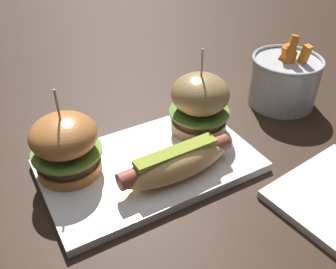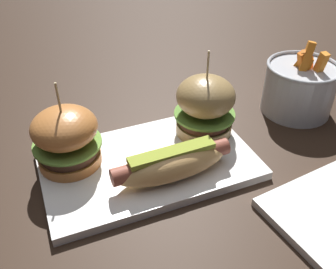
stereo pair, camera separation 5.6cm
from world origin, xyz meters
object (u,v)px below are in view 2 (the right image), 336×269
object	(u,v)px
slider_right	(205,105)
fries_bucket	(299,87)
hot_dog	(172,163)
platter_main	(149,164)
slider_left	(66,137)

from	to	relation	value
slider_right	fries_bucket	xyz separation A→B (m)	(0.20, 0.01, -0.02)
hot_dog	fries_bucket	xyz separation A→B (m)	(0.30, 0.10, 0.01)
hot_dog	slider_right	size ratio (longest dim) A/B	1.22
platter_main	slider_left	world-z (taller)	slider_left
platter_main	fries_bucket	distance (m)	0.32
slider_left	fries_bucket	world-z (taller)	slider_left
slider_left	fries_bucket	xyz separation A→B (m)	(0.43, 0.01, -0.01)
slider_left	slider_right	xyz separation A→B (m)	(0.22, -0.01, 0.00)
hot_dog	fries_bucket	size ratio (longest dim) A/B	1.28
platter_main	slider_left	xyz separation A→B (m)	(-0.11, 0.04, 0.05)
platter_main	hot_dog	bearing A→B (deg)	-67.36
platter_main	fries_bucket	world-z (taller)	fries_bucket
slider_right	fries_bucket	world-z (taller)	slider_right
slider_left	fries_bucket	distance (m)	0.43
fries_bucket	platter_main	bearing A→B (deg)	-171.16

